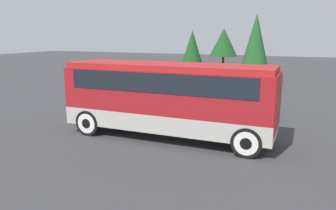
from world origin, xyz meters
TOP-DOWN VIEW (x-y plane):
  - ground_plane at (0.00, 0.00)m, footprint 120.00×120.00m
  - tour_bus at (0.10, 0.00)m, footprint 9.09×2.55m
  - parked_car_near at (1.70, 5.30)m, footprint 4.05×1.85m
  - parked_car_mid at (-4.94, 7.29)m, footprint 4.68×1.88m
  - tree_left at (0.71, 19.79)m, footprint 2.49×2.49m
  - tree_center at (-5.74, 19.96)m, footprint 2.08×2.08m
  - tree_right at (-3.93, 26.17)m, footprint 3.30×3.30m

SIDE VIEW (x-z plane):
  - ground_plane at x=0.00m, z-range 0.00..0.00m
  - parked_car_mid at x=-4.94m, z-range 0.01..1.30m
  - parked_car_near at x=1.70m, z-range 0.01..1.32m
  - tour_bus at x=0.10m, z-range 0.33..3.59m
  - tree_center at x=-5.74m, z-range 0.79..5.68m
  - tree_right at x=-3.93m, z-range 0.94..6.12m
  - tree_left at x=0.71m, z-range 0.77..7.18m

